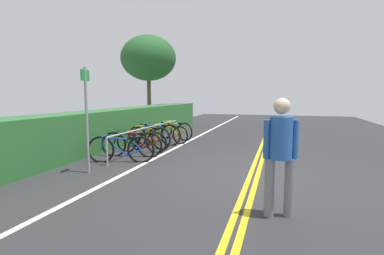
# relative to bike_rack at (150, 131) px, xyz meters

# --- Properties ---
(ground_plane) EXTENTS (39.41, 12.23, 0.05)m
(ground_plane) POSITION_rel_bike_rack_xyz_m (-2.37, -3.57, -0.58)
(ground_plane) COLOR #2B2B2D
(centre_line_yellow_inner) EXTENTS (35.47, 0.10, 0.00)m
(centre_line_yellow_inner) POSITION_rel_bike_rack_xyz_m (-2.37, -3.65, -0.56)
(centre_line_yellow_inner) COLOR gold
(centre_line_yellow_inner) RESTS_ON ground_plane
(centre_line_yellow_outer) EXTENTS (35.47, 0.10, 0.00)m
(centre_line_yellow_outer) POSITION_rel_bike_rack_xyz_m (-2.37, -3.49, -0.56)
(centre_line_yellow_outer) COLOR gold
(centre_line_yellow_outer) RESTS_ON ground_plane
(bike_lane_stripe_white) EXTENTS (35.47, 0.12, 0.00)m
(bike_lane_stripe_white) POSITION_rel_bike_rack_xyz_m (-2.37, -0.79, -0.56)
(bike_lane_stripe_white) COLOR white
(bike_lane_stripe_white) RESTS_ON ground_plane
(bike_rack) EXTENTS (5.08, 0.05, 0.73)m
(bike_rack) POSITION_rel_bike_rack_xyz_m (0.00, 0.00, 0.00)
(bike_rack) COLOR #9EA0A5
(bike_rack) RESTS_ON ground_plane
(bicycle_0) EXTENTS (0.60, 1.71, 0.74)m
(bicycle_0) POSITION_rel_bike_rack_xyz_m (-2.07, -0.13, -0.21)
(bicycle_0) COLOR black
(bicycle_0) RESTS_ON ground_plane
(bicycle_1) EXTENTS (0.50, 1.76, 0.75)m
(bicycle_1) POSITION_rel_bike_rack_xyz_m (-1.36, -0.06, -0.20)
(bicycle_1) COLOR black
(bicycle_1) RESTS_ON ground_plane
(bicycle_2) EXTENTS (0.46, 1.62, 0.68)m
(bicycle_2) POSITION_rel_bike_rack_xyz_m (-0.67, -0.03, -0.24)
(bicycle_2) COLOR black
(bicycle_2) RESTS_ON ground_plane
(bicycle_3) EXTENTS (0.51, 1.68, 0.76)m
(bicycle_3) POSITION_rel_bike_rack_xyz_m (0.04, 0.05, -0.20)
(bicycle_3) COLOR black
(bicycle_3) RESTS_ON ground_plane
(bicycle_4) EXTENTS (0.46, 1.77, 0.78)m
(bicycle_4) POSITION_rel_bike_rack_xyz_m (0.68, 0.04, -0.19)
(bicycle_4) COLOR black
(bicycle_4) RESTS_ON ground_plane
(bicycle_5) EXTENTS (0.61, 1.72, 0.69)m
(bicycle_5) POSITION_rel_bike_rack_xyz_m (1.30, -0.14, -0.23)
(bicycle_5) COLOR black
(bicycle_5) RESTS_ON ground_plane
(bicycle_6) EXTENTS (0.68, 1.65, 0.74)m
(bicycle_6) POSITION_rel_bike_rack_xyz_m (2.09, -0.11, -0.21)
(bicycle_6) COLOR black
(bicycle_6) RESTS_ON ground_plane
(pedestrian) EXTENTS (0.32, 0.48, 1.72)m
(pedestrian) POSITION_rel_bike_rack_xyz_m (-4.50, -4.10, 0.43)
(pedestrian) COLOR slate
(pedestrian) RESTS_ON ground_plane
(sign_post_near) EXTENTS (0.36, 0.10, 2.36)m
(sign_post_near) POSITION_rel_bike_rack_xyz_m (-3.22, 0.03, 0.86)
(sign_post_near) COLOR gray
(sign_post_near) RESTS_ON ground_plane
(hedge_backdrop) EXTENTS (14.03, 1.12, 1.24)m
(hedge_backdrop) POSITION_rel_bike_rack_xyz_m (1.50, 1.60, 0.06)
(hedge_backdrop) COLOR #2D6B30
(hedge_backdrop) RESTS_ON ground_plane
(tree_mid) EXTENTS (2.90, 2.90, 4.85)m
(tree_mid) POSITION_rel_bike_rack_xyz_m (5.78, 2.68, 3.09)
(tree_mid) COLOR brown
(tree_mid) RESTS_ON ground_plane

